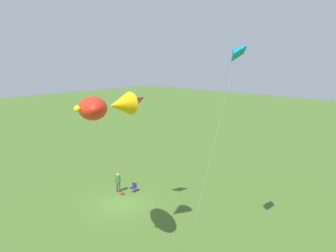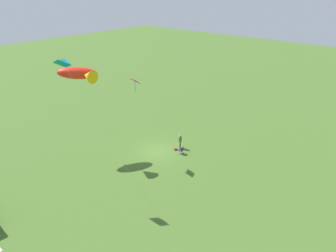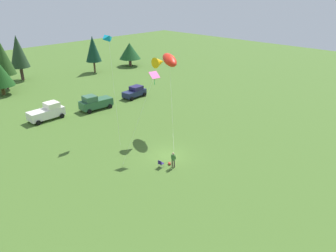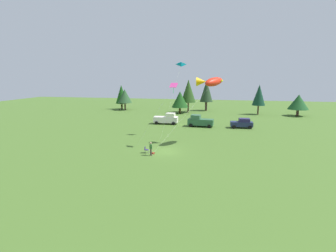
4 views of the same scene
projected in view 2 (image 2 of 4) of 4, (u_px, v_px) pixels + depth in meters
The scene contains 7 objects.
ground_plane at pixel (159, 151), 37.17m from camera, with size 160.00×160.00×0.00m, color #456827.
person_kite_flyer at pixel (180, 140), 37.42m from camera, with size 0.50×0.51×1.74m.
folding_chair at pixel (181, 150), 36.41m from camera, with size 0.53×0.53×0.82m.
backpack_on_grass at pixel (176, 149), 37.39m from camera, with size 0.32×0.22×0.22m, color #A13221.
kite_large_fish at pixel (80, 74), 32.90m from camera, with size 9.03×10.02×10.01m.
kite_diamond_rainbow at pixel (136, 83), 32.16m from camera, with size 5.90×1.00×9.05m.
kite_delta_teal at pixel (65, 62), 25.52m from camera, with size 3.40×4.91×12.41m.
Camera 2 is at (-22.13, 24.17, 17.80)m, focal length 35.00 mm.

